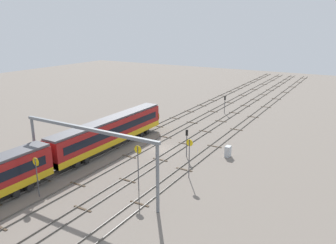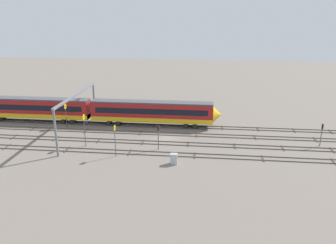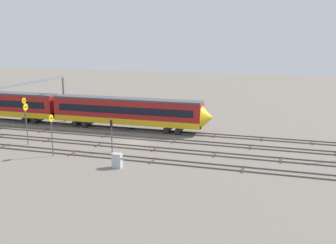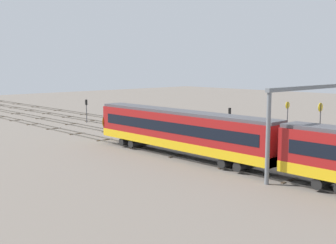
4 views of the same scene
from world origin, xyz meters
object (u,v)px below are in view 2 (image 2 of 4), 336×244
Objects in this scene: overhead_gantry at (77,104)px; relay_cabinet at (174,159)px; speed_sign_far_trackside at (66,112)px; signal_light_trackside_departure at (322,131)px; speed_sign_near_foreground at (84,126)px; speed_sign_mid_trackside at (115,136)px; signal_light_trackside_approach at (158,134)px.

overhead_gantry is 11.76× the size of relay_cabinet.
relay_cabinet is (18.40, -10.18, -5.22)m from overhead_gantry.
speed_sign_far_trackside is 1.21× the size of signal_light_trackside_departure.
speed_sign_near_foreground reaches higher than signal_light_trackside_departure.
signal_light_trackside_departure is at bearing 22.33° from relay_cabinet.
overhead_gantry is 3.74× the size of speed_sign_mid_trackside.
speed_sign_mid_trackside is 7.24m from signal_light_trackside_approach.
signal_light_trackside_approach is at bearing 29.78° from speed_sign_mid_trackside.
signal_light_trackside_approach is at bearing 0.20° from speed_sign_near_foreground.
speed_sign_near_foreground is 16.60m from relay_cabinet.
speed_sign_mid_trackside reaches higher than signal_light_trackside_approach.
relay_cabinet is at bearing -60.12° from signal_light_trackside_approach.
relay_cabinet is at bearing -18.90° from speed_sign_near_foreground.
speed_sign_far_trackside is 2.88× the size of relay_cabinet.
speed_sign_mid_trackside reaches higher than speed_sign_far_trackside.
signal_light_trackside_departure is at bearing 9.45° from signal_light_trackside_approach.
speed_sign_far_trackside is (-6.97, 9.00, -0.52)m from speed_sign_near_foreground.
signal_light_trackside_departure is 25.95m from relay_cabinet.
speed_sign_mid_trackside is at bearing 169.34° from relay_cabinet.
signal_light_trackside_approach is at bearing -24.81° from speed_sign_far_trackside.
speed_sign_mid_trackside is 18.15m from speed_sign_far_trackside.
relay_cabinet is at bearing -32.50° from speed_sign_far_trackside.
signal_light_trackside_approach reaches higher than relay_cabinet.
speed_sign_far_trackside is 26.72m from relay_cabinet.
relay_cabinet is (9.33, -1.76, -2.51)m from speed_sign_mid_trackside.
speed_sign_near_foreground is at bearing -179.80° from signal_light_trackside_approach.
speed_sign_mid_trackside is 3.15× the size of relay_cabinet.
overhead_gantry is 3.43× the size of speed_sign_near_foreground.
overhead_gantry is 42.50m from signal_light_trackside_departure.
signal_light_trackside_approach is 1.07× the size of signal_light_trackside_departure.
overhead_gantry is 4.08× the size of speed_sign_far_trackside.
signal_light_trackside_approach is (6.26, 3.58, -0.57)m from speed_sign_mid_trackside.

